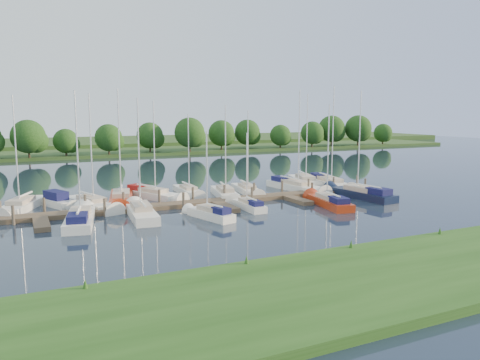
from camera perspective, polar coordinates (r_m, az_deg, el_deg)
name	(u,v)px	position (r m, az deg, el deg)	size (l,w,h in m)	color
ground	(250,220)	(39.60, 1.18, -4.92)	(260.00, 260.00, 0.00)	#192533
near_bank	(383,277)	(26.76, 16.99, -11.26)	(90.00, 10.00, 0.50)	#1F4614
dock	(216,203)	(46.06, -2.89, -2.80)	(40.00, 6.00, 0.40)	brown
mooring_pilings	(212,197)	(47.01, -3.42, -2.08)	(38.24, 2.84, 2.00)	#473D33
far_shore	(103,151)	(111.18, -16.40, 3.42)	(180.00, 30.00, 0.60)	#264219
distant_hill	(88,143)	(135.84, -18.09, 4.34)	(220.00, 40.00, 1.40)	#395927
treeline	(130,136)	(98.87, -13.23, 5.20)	(144.46, 9.32, 8.29)	#38281C
sailboat_n_0	(21,207)	(48.08, -25.15, -3.02)	(4.72, 8.49, 10.96)	white
motorboat	(57,202)	(48.64, -21.38, -2.56)	(3.45, 5.59, 1.87)	white
sailboat_n_2	(92,205)	(46.72, -17.54, -2.93)	(4.30, 8.79, 11.15)	white
sailboat_n_3	(121,200)	(48.54, -14.25, -2.38)	(3.81, 9.31, 11.72)	#AC2C0F
sailboat_n_4	(153,195)	(50.37, -10.59, -1.83)	(5.13, 8.00, 10.59)	white
sailboat_n_5	(189,192)	(52.32, -6.27, -1.43)	(1.86, 7.22, 9.18)	white
sailboat_n_6	(225,195)	(50.10, -1.82, -1.80)	(3.18, 7.99, 10.18)	white
sailboat_n_7	(247,190)	(52.86, 0.88, -1.28)	(2.67, 7.58, 9.53)	white
sailboat_n_8	(296,187)	(55.13, 6.80, -0.87)	(3.28, 9.49, 11.91)	white
sailboat_n_9	(305,183)	(59.04, 7.96, -0.33)	(4.24, 9.20, 11.74)	white
sailboat_n_10	(330,184)	(58.17, 10.88, -0.49)	(3.80, 10.07, 12.57)	white
sailboat_s_0	(80,219)	(40.55, -18.90, -4.57)	(3.45, 8.85, 11.18)	white
sailboat_s_1	(141,214)	(41.50, -11.96, -4.08)	(2.55, 8.30, 10.70)	white
sailboat_s_2	(210,215)	(40.21, -3.68, -4.24)	(2.72, 5.96, 7.86)	white
sailboat_s_3	(248,206)	(44.01, 1.03, -3.16)	(1.37, 5.68, 7.45)	white
sailboat_s_4	(329,203)	(46.31, 10.76, -2.71)	(3.05, 8.01, 10.17)	#AC2C0F
sailboat_s_5	(361,195)	(51.33, 14.52, -1.74)	(2.97, 9.20, 11.70)	#0F1932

